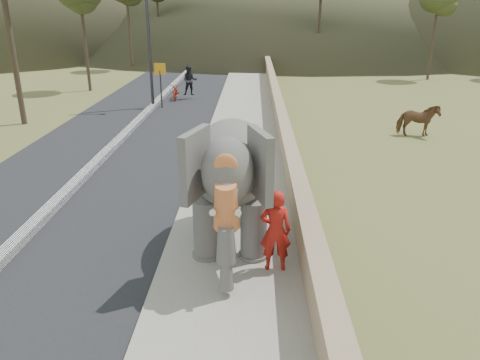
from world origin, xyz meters
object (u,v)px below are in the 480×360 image
object	(u,v)px
cow	(418,120)
motorcyclist	(182,86)
elephant_and_man	(232,179)
lamppost	(153,14)

from	to	relation	value
cow	motorcyclist	bearing A→B (deg)	60.20
elephant_and_man	cow	bearing A→B (deg)	52.71
lamppost	motorcyclist	xyz separation A→B (m)	(0.97, 2.41, -4.10)
lamppost	elephant_and_man	world-z (taller)	lamppost
lamppost	cow	distance (m)	14.02
lamppost	cow	world-z (taller)	lamppost
lamppost	cow	size ratio (longest dim) A/B	4.84
elephant_and_man	motorcyclist	distance (m)	18.19
cow	motorcyclist	world-z (taller)	motorcyclist
elephant_and_man	motorcyclist	bearing A→B (deg)	101.86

